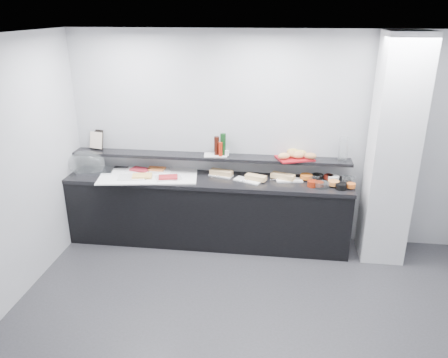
# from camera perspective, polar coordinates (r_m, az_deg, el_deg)

# --- Properties ---
(ground) EXTENTS (5.00, 5.00, 0.00)m
(ground) POSITION_cam_1_polar(r_m,az_deg,el_deg) (4.47, 3.52, -19.26)
(ground) COLOR #2D2D30
(ground) RESTS_ON ground
(back_wall) EXTENTS (5.00, 0.02, 2.70)m
(back_wall) POSITION_cam_1_polar(r_m,az_deg,el_deg) (5.62, 5.30, 5.14)
(back_wall) COLOR #A8AAAF
(back_wall) RESTS_ON ground
(ceiling) EXTENTS (5.00, 5.00, 0.00)m
(ceiling) POSITION_cam_1_polar(r_m,az_deg,el_deg) (3.41, 4.59, 17.77)
(ceiling) COLOR white
(ceiling) RESTS_ON back_wall
(column) EXTENTS (0.50, 0.50, 2.70)m
(column) POSITION_cam_1_polar(r_m,az_deg,el_deg) (5.44, 21.14, 3.23)
(column) COLOR silver
(column) RESTS_ON ground
(buffet_cabinet) EXTENTS (3.60, 0.60, 0.85)m
(buffet_cabinet) POSITION_cam_1_polar(r_m,az_deg,el_deg) (5.74, -2.16, -4.34)
(buffet_cabinet) COLOR black
(buffet_cabinet) RESTS_ON ground
(counter_top) EXTENTS (3.62, 0.62, 0.05)m
(counter_top) POSITION_cam_1_polar(r_m,az_deg,el_deg) (5.56, -2.23, -0.15)
(counter_top) COLOR black
(counter_top) RESTS_ON buffet_cabinet
(wall_shelf) EXTENTS (3.60, 0.25, 0.04)m
(wall_shelf) POSITION_cam_1_polar(r_m,az_deg,el_deg) (5.63, -1.97, 2.91)
(wall_shelf) COLOR black
(wall_shelf) RESTS_ON back_wall
(cloche_base) EXTENTS (0.49, 0.37, 0.04)m
(cloche_base) POSITION_cam_1_polar(r_m,az_deg,el_deg) (5.97, -16.35, 0.99)
(cloche_base) COLOR silver
(cloche_base) RESTS_ON counter_top
(cloche_dome) EXTENTS (0.53, 0.39, 0.34)m
(cloche_dome) POSITION_cam_1_polar(r_m,az_deg,el_deg) (5.97, -17.52, 1.94)
(cloche_dome) COLOR white
(cloche_dome) RESTS_ON cloche_base
(linen_runner) EXTENTS (1.32, 0.77, 0.01)m
(linen_runner) POSITION_cam_1_polar(r_m,az_deg,el_deg) (5.68, -9.85, 0.39)
(linen_runner) COLOR white
(linen_runner) RESTS_ON counter_top
(platter_meat_a) EXTENTS (0.30, 0.21, 0.01)m
(platter_meat_a) POSITION_cam_1_polar(r_m,az_deg,el_deg) (5.88, -11.18, 1.16)
(platter_meat_a) COLOR white
(platter_meat_a) RESTS_ON linen_runner
(food_meat_a) EXTENTS (0.27, 0.21, 0.02)m
(food_meat_a) POSITION_cam_1_polar(r_m,az_deg,el_deg) (5.84, -10.94, 1.23)
(food_meat_a) COLOR maroon
(food_meat_a) RESTS_ON platter_meat_a
(platter_salmon) EXTENTS (0.32, 0.25, 0.01)m
(platter_salmon) POSITION_cam_1_polar(r_m,az_deg,el_deg) (5.80, -8.44, 1.06)
(platter_salmon) COLOR white
(platter_salmon) RESTS_ON linen_runner
(food_salmon) EXTENTS (0.23, 0.15, 0.02)m
(food_salmon) POSITION_cam_1_polar(r_m,az_deg,el_deg) (5.82, -8.84, 1.33)
(food_salmon) COLOR orange
(food_salmon) RESTS_ON platter_salmon
(platter_cheese) EXTENTS (0.37, 0.27, 0.01)m
(platter_cheese) POSITION_cam_1_polar(r_m,az_deg,el_deg) (5.64, -11.95, 0.22)
(platter_cheese) COLOR white
(platter_cheese) RESTS_ON linen_runner
(food_cheese) EXTENTS (0.27, 0.21, 0.02)m
(food_cheese) POSITION_cam_1_polar(r_m,az_deg,el_deg) (5.61, -10.64, 0.43)
(food_cheese) COLOR #FEC862
(food_cheese) RESTS_ON platter_cheese
(platter_meat_b) EXTENTS (0.37, 0.32, 0.01)m
(platter_meat_b) POSITION_cam_1_polar(r_m,az_deg,el_deg) (5.55, -7.27, 0.19)
(platter_meat_b) COLOR white
(platter_meat_b) RESTS_ON linen_runner
(food_meat_b) EXTENTS (0.26, 0.20, 0.02)m
(food_meat_b) POSITION_cam_1_polar(r_m,az_deg,el_deg) (5.52, -7.31, 0.26)
(food_meat_b) COLOR maroon
(food_meat_b) RESTS_ON platter_meat_b
(sandwich_plate_left) EXTENTS (0.33, 0.21, 0.01)m
(sandwich_plate_left) POSITION_cam_1_polar(r_m,az_deg,el_deg) (5.62, -0.41, 0.48)
(sandwich_plate_left) COLOR silver
(sandwich_plate_left) RESTS_ON counter_top
(sandwich_food_left) EXTENTS (0.31, 0.18, 0.06)m
(sandwich_food_left) POSITION_cam_1_polar(r_m,az_deg,el_deg) (5.62, -0.35, 0.88)
(sandwich_food_left) COLOR tan
(sandwich_food_left) RESTS_ON sandwich_plate_left
(tongs_left) EXTENTS (0.14, 0.09, 0.01)m
(tongs_left) POSITION_cam_1_polar(r_m,az_deg,el_deg) (5.57, -0.90, 0.39)
(tongs_left) COLOR #BBBEC2
(tongs_left) RESTS_ON sandwich_plate_left
(sandwich_plate_mid) EXTENTS (0.37, 0.27, 0.01)m
(sandwich_plate_mid) POSITION_cam_1_polar(r_m,az_deg,el_deg) (5.46, 3.12, -0.18)
(sandwich_plate_mid) COLOR white
(sandwich_plate_mid) RESTS_ON counter_top
(sandwich_food_mid) EXTENTS (0.28, 0.19, 0.06)m
(sandwich_food_mid) POSITION_cam_1_polar(r_m,az_deg,el_deg) (5.46, 4.18, 0.19)
(sandwich_food_mid) COLOR tan
(sandwich_food_mid) RESTS_ON sandwich_plate_mid
(tongs_mid) EXTENTS (0.14, 0.08, 0.01)m
(tongs_mid) POSITION_cam_1_polar(r_m,az_deg,el_deg) (5.42, 2.72, -0.22)
(tongs_mid) COLOR silver
(tongs_mid) RESTS_ON sandwich_plate_mid
(sandwich_plate_right) EXTENTS (0.34, 0.19, 0.01)m
(sandwich_plate_right) POSITION_cam_1_polar(r_m,az_deg,el_deg) (5.53, 8.51, -0.12)
(sandwich_plate_right) COLOR white
(sandwich_plate_right) RESTS_ON counter_top
(sandwich_food_right) EXTENTS (0.32, 0.20, 0.06)m
(sandwich_food_right) POSITION_cam_1_polar(r_m,az_deg,el_deg) (5.54, 7.70, 0.37)
(sandwich_food_right) COLOR #E6BA78
(sandwich_food_right) RESTS_ON sandwich_plate_right
(tongs_right) EXTENTS (0.14, 0.09, 0.01)m
(tongs_right) POSITION_cam_1_polar(r_m,az_deg,el_deg) (5.50, 6.73, -0.02)
(tongs_right) COLOR silver
(tongs_right) RESTS_ON sandwich_plate_right
(bowl_glass_fruit) EXTENTS (0.19, 0.19, 0.07)m
(bowl_glass_fruit) POSITION_cam_1_polar(r_m,az_deg,el_deg) (5.57, 11.65, 0.11)
(bowl_glass_fruit) COLOR silver
(bowl_glass_fruit) RESTS_ON counter_top
(fill_glass_fruit) EXTENTS (0.15, 0.15, 0.05)m
(fill_glass_fruit) POSITION_cam_1_polar(r_m,az_deg,el_deg) (5.57, 10.70, 0.34)
(fill_glass_fruit) COLOR orange
(fill_glass_fruit) RESTS_ON bowl_glass_fruit
(bowl_black_jam) EXTENTS (0.17, 0.17, 0.07)m
(bowl_black_jam) POSITION_cam_1_polar(r_m,az_deg,el_deg) (5.61, 12.11, 0.25)
(bowl_black_jam) COLOR black
(bowl_black_jam) RESTS_ON counter_top
(fill_black_jam) EXTENTS (0.13, 0.13, 0.05)m
(fill_black_jam) POSITION_cam_1_polar(r_m,az_deg,el_deg) (5.62, 13.50, 0.28)
(fill_black_jam) COLOR #56130C
(fill_black_jam) RESTS_ON bowl_black_jam
(bowl_glass_cream) EXTENTS (0.17, 0.17, 0.07)m
(bowl_glass_cream) POSITION_cam_1_polar(r_m,az_deg,el_deg) (5.61, 15.96, -0.12)
(bowl_glass_cream) COLOR white
(bowl_glass_cream) RESTS_ON counter_top
(fill_glass_cream) EXTENTS (0.15, 0.15, 0.05)m
(fill_glass_cream) POSITION_cam_1_polar(r_m,az_deg,el_deg) (5.60, 14.07, 0.17)
(fill_glass_cream) COLOR white
(fill_glass_cream) RESTS_ON bowl_glass_cream
(bowl_red_jam) EXTENTS (0.13, 0.13, 0.07)m
(bowl_red_jam) POSITION_cam_1_polar(r_m,az_deg,el_deg) (5.39, 11.48, -0.60)
(bowl_red_jam) COLOR maroon
(bowl_red_jam) RESTS_ON counter_top
(fill_red_jam) EXTENTS (0.15, 0.15, 0.05)m
(fill_red_jam) POSITION_cam_1_polar(r_m,az_deg,el_deg) (5.36, 12.29, -0.62)
(fill_red_jam) COLOR #521A0B
(fill_red_jam) RESTS_ON bowl_red_jam
(bowl_glass_salmon) EXTENTS (0.22, 0.22, 0.07)m
(bowl_glass_salmon) POSITION_cam_1_polar(r_m,az_deg,el_deg) (5.37, 12.67, -0.79)
(bowl_glass_salmon) COLOR white
(bowl_glass_salmon) RESTS_ON counter_top
(fill_glass_salmon) EXTENTS (0.18, 0.18, 0.05)m
(fill_glass_salmon) POSITION_cam_1_polar(r_m,az_deg,el_deg) (5.44, 14.11, -0.49)
(fill_glass_salmon) COLOR orange
(fill_glass_salmon) RESTS_ON bowl_glass_salmon
(bowl_black_fruit) EXTENTS (0.14, 0.14, 0.07)m
(bowl_black_fruit) POSITION_cam_1_polar(r_m,az_deg,el_deg) (5.38, 15.03, -0.93)
(bowl_black_fruit) COLOR black
(bowl_black_fruit) RESTS_ON counter_top
(fill_black_fruit) EXTENTS (0.13, 0.13, 0.05)m
(fill_black_fruit) POSITION_cam_1_polar(r_m,az_deg,el_deg) (5.41, 16.26, -0.81)
(fill_black_fruit) COLOR #D65E1D
(fill_black_fruit) RESTS_ON bowl_black_fruit
(framed_print) EXTENTS (0.21, 0.12, 0.26)m
(framed_print) POSITION_cam_1_polar(r_m,az_deg,el_deg) (6.12, -16.32, 5.02)
(framed_print) COLOR black
(framed_print) RESTS_ON wall_shelf
(print_art) EXTENTS (0.20, 0.10, 0.22)m
(print_art) POSITION_cam_1_polar(r_m,az_deg,el_deg) (6.07, -16.38, 4.89)
(print_art) COLOR beige
(print_art) RESTS_ON framed_print
(condiment_tray) EXTENTS (0.31, 0.22, 0.01)m
(condiment_tray) POSITION_cam_1_polar(r_m,az_deg,el_deg) (5.62, -1.10, 3.16)
(condiment_tray) COLOR white
(condiment_tray) RESTS_ON wall_shelf
(bottle_green_a) EXTENTS (0.06, 0.06, 0.26)m
(bottle_green_a) POSITION_cam_1_polar(r_m,az_deg,el_deg) (5.62, -0.23, 4.63)
(bottle_green_a) COLOR #103C13
(bottle_green_a) RESTS_ON condiment_tray
(bottle_brown) EXTENTS (0.08, 0.08, 0.24)m
(bottle_brown) POSITION_cam_1_polar(r_m,az_deg,el_deg) (5.58, -0.98, 4.38)
(bottle_brown) COLOR black
(bottle_brown) RESTS_ON condiment_tray
(bottle_green_b) EXTENTS (0.08, 0.08, 0.28)m
(bottle_green_b) POSITION_cam_1_polar(r_m,az_deg,el_deg) (5.57, -0.11, 4.57)
(bottle_green_b) COLOR #0E3413
(bottle_green_b) RESTS_ON condiment_tray
(bottle_hot) EXTENTS (0.06, 0.06, 0.18)m
(bottle_hot) POSITION_cam_1_polar(r_m,az_deg,el_deg) (5.53, -0.46, 3.91)
(bottle_hot) COLOR red
(bottle_hot) RESTS_ON condiment_tray
(shaker_salt) EXTENTS (0.04, 0.04, 0.07)m
(shaker_salt) POSITION_cam_1_polar(r_m,az_deg,el_deg) (5.56, 0.26, 3.42)
(shaker_salt) COLOR white
(shaker_salt) RESTS_ON condiment_tray
(shaker_pepper) EXTENTS (0.03, 0.03, 0.07)m
(shaker_pepper) POSITION_cam_1_polar(r_m,az_deg,el_deg) (5.55, 0.52, 3.39)
(shaker_pepper) COLOR white
(shaker_pepper) RESTS_ON condiment_tray
(bread_tray) EXTENTS (0.51, 0.44, 0.02)m
(bread_tray) POSITION_cam_1_polar(r_m,az_deg,el_deg) (5.55, 9.22, 2.71)
(bread_tray) COLOR #A11119
(bread_tray) RESTS_ON wall_shelf
(bread_roll_n) EXTENTS (0.16, 0.12, 0.08)m
(bread_roll_n) POSITION_cam_1_polar(r_m,az_deg,el_deg) (5.64, 8.98, 3.56)
(bread_roll_n) COLOR tan
(bread_roll_n) RESTS_ON bread_tray
(bread_roll_ne) EXTENTS (0.16, 0.10, 0.08)m
(bread_roll_ne) POSITION_cam_1_polar(r_m,az_deg,el_deg) (5.60, 9.95, 3.35)
(bread_roll_ne) COLOR tan
(bread_roll_ne) RESTS_ON bread_tray
(bread_roll_sw) EXTENTS (0.17, 0.14, 0.08)m
(bread_roll_sw) POSITION_cam_1_polar(r_m,az_deg,el_deg) (5.45, 7.83, 2.99)
(bread_roll_sw) COLOR tan
(bread_roll_sw) RESTS_ON bread_tray
(bread_roll_s) EXTENTS (0.18, 0.14, 0.08)m
(bread_roll_s) POSITION_cam_1_polar(r_m,az_deg,el_deg) (5.51, 9.72, 3.07)
(bread_roll_s) COLOR #C18149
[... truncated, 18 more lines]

